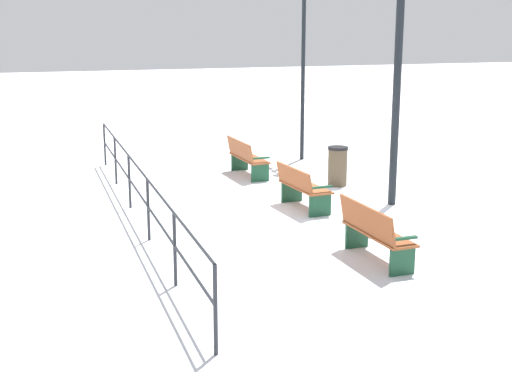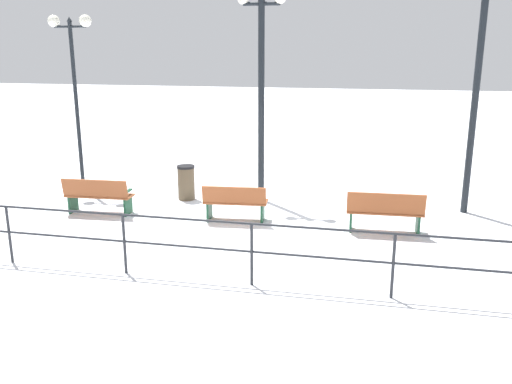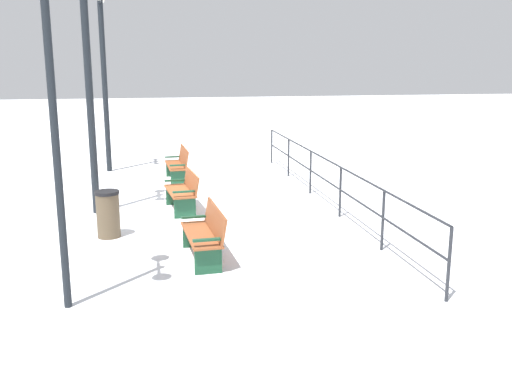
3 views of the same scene
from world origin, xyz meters
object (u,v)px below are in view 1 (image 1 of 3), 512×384
(lamppost_middle, at_px, (399,38))
(lamppost_far, at_px, (304,25))
(bench_third, at_px, (246,157))
(bench_second, at_px, (302,187))
(bench_nearest, at_px, (374,232))
(trash_bin, at_px, (338,166))

(lamppost_middle, relative_size, lamppost_far, 1.10)
(bench_third, distance_m, lamppost_middle, 4.89)
(lamppost_middle, bearing_deg, bench_second, 174.14)
(bench_nearest, relative_size, lamppost_middle, 0.32)
(bench_second, height_order, lamppost_middle, lamppost_middle)
(bench_third, height_order, lamppost_middle, lamppost_middle)
(bench_third, bearing_deg, trash_bin, -47.08)
(bench_second, relative_size, trash_bin, 1.66)
(trash_bin, bearing_deg, bench_third, 136.45)
(bench_nearest, distance_m, lamppost_far, 8.82)
(bench_nearest, height_order, bench_third, bench_nearest)
(bench_second, distance_m, trash_bin, 2.26)
(bench_second, height_order, bench_third, bench_third)
(bench_third, bearing_deg, lamppost_far, 34.04)
(bench_second, bearing_deg, lamppost_middle, -11.59)
(bench_third, bearing_deg, bench_nearest, -92.95)
(lamppost_far, bearing_deg, trash_bin, -96.65)
(bench_nearest, relative_size, trash_bin, 1.82)
(lamppost_far, height_order, trash_bin, lamppost_far)
(bench_nearest, bearing_deg, bench_second, 85.73)
(bench_nearest, distance_m, bench_second, 3.25)
(trash_bin, bearing_deg, bench_second, -131.74)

